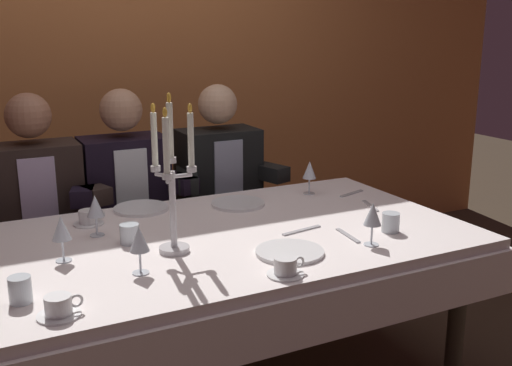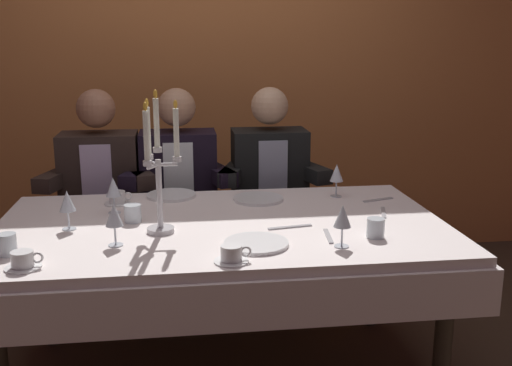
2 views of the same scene
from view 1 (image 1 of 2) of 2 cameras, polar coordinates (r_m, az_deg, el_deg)
The scene contains 24 objects.
back_wall at distance 3.84m, azimuth -13.19°, elevation 11.44°, with size 6.00×0.12×2.70m, color #CC7840.
dining_table at distance 2.44m, azimuth -2.71°, elevation -7.39°, with size 1.94×1.14×0.74m.
candelabra at distance 2.14m, azimuth -7.94°, elevation -0.05°, with size 0.15×0.17×0.57m.
dinner_plate_0 at distance 2.18m, azimuth 3.21°, elevation -6.52°, with size 0.25×0.25×0.01m, color white.
dinner_plate_1 at distance 2.76m, azimuth -1.72°, elevation -1.95°, with size 0.24×0.24×0.01m, color white.
dinner_plate_2 at distance 2.74m, azimuth -10.80°, elevation -2.36°, with size 0.24×0.24×0.01m, color white.
wine_glass_0 at distance 2.41m, azimuth -14.94°, elevation -2.20°, with size 0.07×0.07×0.16m.
wine_glass_1 at distance 2.18m, azimuth -17.92°, elevation -4.22°, with size 0.07×0.07×0.16m.
wine_glass_2 at distance 2.27m, azimuth 10.96°, elevation -3.05°, with size 0.07×0.07×0.16m.
wine_glass_3 at distance 2.93m, azimuth 5.08°, elevation 1.17°, with size 0.07×0.07×0.16m.
wine_glass_4 at distance 2.01m, azimuth -10.98°, elevation -5.36°, with size 0.07×0.07×0.16m.
water_tumbler_0 at distance 1.93m, azimuth -21.39°, elevation -9.37°, with size 0.07×0.07×0.08m, color silver.
water_tumbler_1 at distance 2.32m, azimuth -11.85°, elevation -4.72°, with size 0.07×0.07×0.08m, color silver.
water_tumbler_2 at distance 2.46m, azimuth 12.61°, elevation -3.65°, with size 0.07×0.07×0.08m, color silver.
coffee_cup_0 at distance 2.58m, azimuth -15.53°, elevation -3.21°, with size 0.13×0.12×0.06m.
coffee_cup_1 at distance 1.81m, azimuth -18.12°, elevation -11.09°, with size 0.13×0.12×0.06m.
coffee_cup_2 at distance 1.99m, azimuth 2.87°, elevation -7.97°, with size 0.13×0.12×0.06m.
knife_0 at distance 2.42m, azimuth 4.33°, elevation -4.48°, with size 0.19×0.02×0.01m, color #B7B7BC.
spoon_1 at distance 2.38m, azimuth 8.67°, elevation -4.92°, with size 0.17×0.02×0.01m, color #B7B7BC.
fork_2 at distance 2.79m, azimuth 10.76°, elevation -2.13°, with size 0.17×0.02×0.01m, color #B7B7BC.
spoon_3 at distance 2.98m, azimuth 9.02°, elevation -0.98°, with size 0.17×0.02×0.01m, color #B7B7BC.
seated_diner_0 at distance 3.07m, azimuth -20.09°, elevation -1.37°, with size 0.63×0.48×1.24m.
seated_diner_1 at distance 3.15m, azimuth -12.27°, elevation -0.45°, with size 0.63×0.48×1.24m.
seated_diner_2 at distance 3.31m, azimuth -3.58°, elevation 0.57°, with size 0.63×0.48×1.24m.
Camera 1 is at (-0.91, -2.07, 1.53)m, focal length 42.34 mm.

